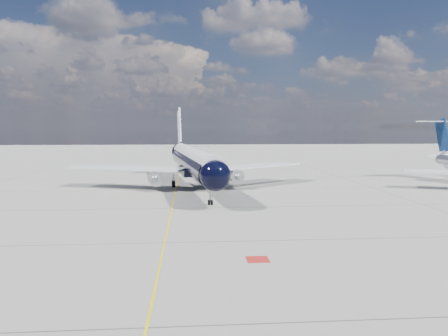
# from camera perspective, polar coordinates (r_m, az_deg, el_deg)

# --- Properties ---
(ground) EXTENTS (320.00, 320.00, 0.00)m
(ground) POSITION_cam_1_polar(r_m,az_deg,el_deg) (70.37, -6.19, -2.24)
(ground) COLOR #99988E
(ground) RESTS_ON ground
(taxiway_centerline) EXTENTS (0.16, 160.00, 0.01)m
(taxiway_centerline) POSITION_cam_1_polar(r_m,az_deg,el_deg) (65.42, -6.31, -2.82)
(taxiway_centerline) COLOR #DABF0B
(taxiway_centerline) RESTS_ON ground
(red_marking) EXTENTS (1.60, 1.60, 0.01)m
(red_marking) POSITION_cam_1_polar(r_m,az_deg,el_deg) (31.50, 4.42, -11.82)
(red_marking) COLOR maroon
(red_marking) RESTS_ON ground
(main_airliner) EXTENTS (37.18, 45.54, 13.16)m
(main_airliner) POSITION_cam_1_polar(r_m,az_deg,el_deg) (68.09, -4.15, 0.98)
(main_airliner) COLOR black
(main_airliner) RESTS_ON ground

